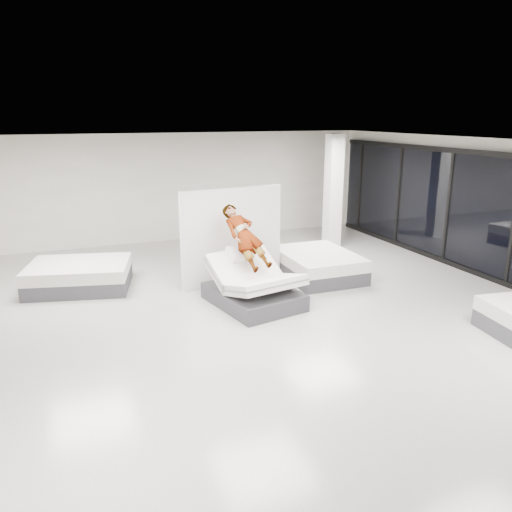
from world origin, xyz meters
The scene contains 8 objects.
room centered at (0.00, 0.00, 1.60)m, with size 14.00×14.04×3.20m.
hero_bed centered at (0.23, 1.05, 0.36)m, with size 1.76×2.13×1.11m.
person centered at (0.16, 1.36, 1.16)m, with size 0.59×0.39×1.63m, color slate.
remote centered at (0.45, 1.06, 0.97)m, with size 0.05×0.14×0.03m, color black.
divider_panel centered at (0.27, 2.46, 1.09)m, with size 2.40×0.11×2.18m, color silver.
flat_bed_right_far centered at (2.30, 2.18, 0.29)m, with size 1.62×2.14×0.58m.
flat_bed_left_far centered at (-2.98, 3.38, 0.29)m, with size 2.42×2.03×0.58m.
column centered at (4.00, 4.50, 1.60)m, with size 0.40×0.40×3.20m, color white.
Camera 1 is at (-3.21, -7.76, 3.71)m, focal length 35.00 mm.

